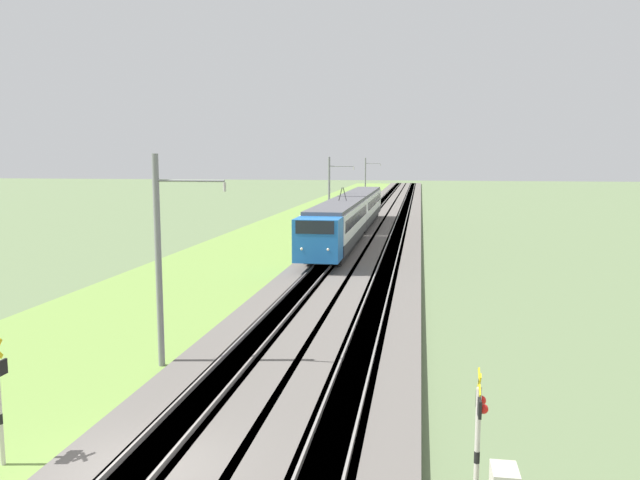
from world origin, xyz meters
TOP-DOWN VIEW (x-y plane):
  - ballast_main at (50.00, 0.00)m, footprint 240.00×4.40m
  - ballast_adjacent at (50.00, -4.14)m, footprint 240.00×4.40m
  - track_main at (50.00, 0.00)m, footprint 240.00×1.57m
  - track_adjacent at (50.00, -4.14)m, footprint 240.00×1.57m
  - grass_verge at (50.00, 5.42)m, footprint 240.00×13.70m
  - passenger_train at (44.04, 0.00)m, footprint 39.51×2.95m
  - crossing_signal_far at (-0.02, -7.46)m, footprint 0.70×0.23m
  - catenary_mast_near at (7.39, 2.53)m, footprint 0.22×2.56m
  - catenary_mast_mid at (47.71, 2.53)m, footprint 0.22×2.56m
  - catenary_mast_far at (88.03, 2.53)m, footprint 0.22×2.56m

SIDE VIEW (x-z plane):
  - grass_verge at x=50.00m, z-range 0.00..0.12m
  - ballast_main at x=50.00m, z-range 0.00..0.30m
  - ballast_adjacent at x=50.00m, z-range 0.00..0.30m
  - track_main at x=50.00m, z-range -0.07..0.38m
  - track_adjacent at x=50.00m, z-range -0.07..0.38m
  - crossing_signal_far at x=-0.02m, z-range 0.32..3.38m
  - passenger_train at x=44.04m, z-range -0.16..4.83m
  - catenary_mast_far at x=88.03m, z-range 0.14..7.56m
  - catenary_mast_near at x=7.39m, z-range 0.14..7.59m
  - catenary_mast_mid at x=47.71m, z-range 0.14..7.60m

